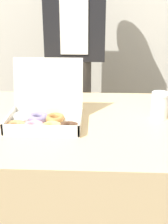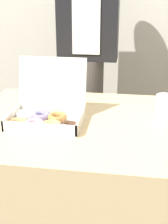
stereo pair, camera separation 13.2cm
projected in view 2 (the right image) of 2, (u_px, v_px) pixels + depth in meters
name	position (u px, v px, depth m)	size (l,w,h in m)	color
table	(87.00, 192.00, 1.56)	(1.12, 0.85, 0.78)	tan
donut_box	(44.00, 115.00, 1.38)	(0.34, 0.28, 0.27)	silver
coffee_cup	(164.00, 108.00, 1.40)	(0.08, 0.08, 0.12)	white
person_customer	(88.00, 46.00, 1.96)	(0.37, 0.23, 1.76)	#4C4742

